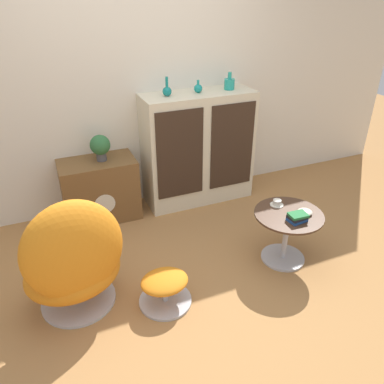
# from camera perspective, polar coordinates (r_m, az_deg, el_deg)

# --- Properties ---
(ground_plane) EXTENTS (12.00, 12.00, 0.00)m
(ground_plane) POSITION_cam_1_polar(r_m,az_deg,el_deg) (3.03, 0.89, -14.15)
(ground_plane) COLOR #A87542
(wall_back) EXTENTS (6.40, 0.06, 2.60)m
(wall_back) POSITION_cam_1_polar(r_m,az_deg,el_deg) (3.76, -8.90, 16.77)
(wall_back) COLOR silver
(wall_back) RESTS_ON ground_plane
(sideboard) EXTENTS (1.13, 0.43, 1.16)m
(sideboard) POSITION_cam_1_polar(r_m,az_deg,el_deg) (3.93, 0.94, 6.65)
(sideboard) COLOR beige
(sideboard) RESTS_ON ground_plane
(tv_console) EXTENTS (0.72, 0.42, 0.62)m
(tv_console) POSITION_cam_1_polar(r_m,az_deg,el_deg) (3.79, -13.82, 0.33)
(tv_console) COLOR brown
(tv_console) RESTS_ON ground_plane
(egg_chair) EXTENTS (0.79, 0.75, 0.92)m
(egg_chair) POSITION_cam_1_polar(r_m,az_deg,el_deg) (2.73, -17.57, -10.09)
(egg_chair) COLOR #B7B7BC
(egg_chair) RESTS_ON ground_plane
(ottoman) EXTENTS (0.39, 0.39, 0.24)m
(ottoman) POSITION_cam_1_polar(r_m,az_deg,el_deg) (2.82, -4.18, -14.14)
(ottoman) COLOR #B7B7BC
(ottoman) RESTS_ON ground_plane
(coffee_table) EXTENTS (0.56, 0.56, 0.46)m
(coffee_table) POSITION_cam_1_polar(r_m,az_deg,el_deg) (3.21, 14.21, -5.62)
(coffee_table) COLOR #B7B7BC
(coffee_table) RESTS_ON ground_plane
(vase_leftmost) EXTENTS (0.09, 0.09, 0.18)m
(vase_leftmost) POSITION_cam_1_polar(r_m,az_deg,el_deg) (3.62, -3.83, 15.16)
(vase_leftmost) COLOR #147A75
(vase_leftmost) RESTS_ON sideboard
(vase_inner_left) EXTENTS (0.08, 0.08, 0.12)m
(vase_inner_left) POSITION_cam_1_polar(r_m,az_deg,el_deg) (3.74, 0.94, 15.53)
(vase_inner_left) COLOR teal
(vase_inner_left) RESTS_ON sideboard
(vase_inner_right) EXTENTS (0.10, 0.10, 0.17)m
(vase_inner_right) POSITION_cam_1_polar(r_m,az_deg,el_deg) (3.88, 5.72, 16.13)
(vase_inner_right) COLOR teal
(vase_inner_right) RESTS_ON sideboard
(potted_plant) EXTENTS (0.19, 0.19, 0.25)m
(potted_plant) POSITION_cam_1_polar(r_m,az_deg,el_deg) (3.61, -13.82, 6.82)
(potted_plant) COLOR #4C4C51
(potted_plant) RESTS_ON tv_console
(teacup) EXTENTS (0.11, 0.11, 0.05)m
(teacup) POSITION_cam_1_polar(r_m,az_deg,el_deg) (3.21, 12.81, -1.66)
(teacup) COLOR silver
(teacup) RESTS_ON coffee_table
(book_stack) EXTENTS (0.15, 0.12, 0.07)m
(book_stack) POSITION_cam_1_polar(r_m,az_deg,el_deg) (3.04, 15.78, -3.72)
(book_stack) COLOR #1E478C
(book_stack) RESTS_ON coffee_table
(bowl) EXTENTS (0.12, 0.12, 0.04)m
(bowl) POSITION_cam_1_polar(r_m,az_deg,el_deg) (3.15, 16.82, -2.92)
(bowl) COLOR beige
(bowl) RESTS_ON coffee_table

